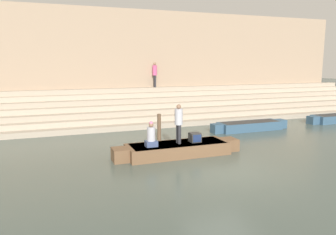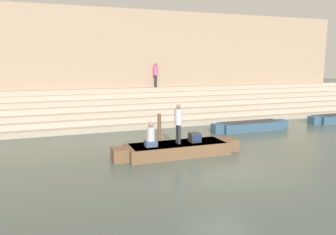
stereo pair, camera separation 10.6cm
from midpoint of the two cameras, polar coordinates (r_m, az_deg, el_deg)
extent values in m
plane|color=#47544C|center=(12.00, 9.11, -9.26)|extent=(120.00, 120.00, 0.00)
cube|color=tan|center=(21.33, -4.63, -0.46)|extent=(36.00, 4.61, 0.30)
cube|color=#B2A28D|center=(21.59, -4.88, 0.47)|extent=(36.00, 3.95, 0.30)
cube|color=tan|center=(21.86, -5.12, 1.38)|extent=(36.00, 3.29, 0.30)
cube|color=#B2A28D|center=(22.13, -5.36, 2.27)|extent=(36.00, 2.63, 0.30)
cube|color=tan|center=(22.41, -5.59, 3.13)|extent=(36.00, 1.97, 0.30)
cube|color=#B2A28D|center=(22.70, -5.81, 3.97)|extent=(36.00, 1.32, 0.30)
cube|color=tan|center=(22.99, -6.03, 4.79)|extent=(36.00, 0.66, 0.30)
cube|color=tan|center=(23.81, -6.67, 9.22)|extent=(34.20, 1.20, 7.47)
cube|color=brown|center=(23.48, -6.15, 0.81)|extent=(34.20, 0.12, 0.60)
cube|color=brown|center=(13.77, 1.52, -5.54)|extent=(4.31, 1.41, 0.52)
cube|color=tan|center=(13.71, 1.52, -4.60)|extent=(3.96, 1.31, 0.05)
cube|color=brown|center=(14.83, 10.39, -4.60)|extent=(0.60, 0.77, 0.52)
cube|color=brown|center=(13.09, -8.58, -6.45)|extent=(0.60, 0.77, 0.52)
cylinder|color=olive|center=(14.25, -2.10, -4.37)|extent=(2.23, 0.04, 0.04)
cylinder|color=#28282D|center=(13.68, 1.49, -2.82)|extent=(0.14, 0.14, 0.79)
cylinder|color=#28282D|center=(13.51, 1.77, -2.97)|extent=(0.14, 0.14, 0.79)
cylinder|color=#B2B2BC|center=(13.46, 1.64, 0.12)|extent=(0.33, 0.33, 0.66)
sphere|color=#8C664C|center=(13.40, 1.65, 1.91)|extent=(0.19, 0.19, 0.19)
cube|color=#3D4C75|center=(13.17, -3.17, -4.57)|extent=(0.47, 0.37, 0.23)
cylinder|color=#B2B2BC|center=(13.08, -3.18, -2.89)|extent=(0.33, 0.33, 0.56)
sphere|color=#8C664C|center=(13.00, -3.20, -1.28)|extent=(0.19, 0.19, 0.19)
sphere|color=pink|center=(12.99, -3.20, -0.99)|extent=(0.16, 0.16, 0.16)
cube|color=#2D2D2D|center=(13.92, 4.48, -3.47)|extent=(0.44, 0.44, 0.39)
cube|color=navy|center=(13.73, 4.87, -3.66)|extent=(0.36, 0.02, 0.31)
cube|color=#33516B|center=(19.36, 13.89, -1.44)|extent=(3.75, 1.10, 0.49)
cube|color=#2D2D2D|center=(19.32, 13.92, -0.80)|extent=(3.45, 1.00, 0.05)
cube|color=#33516B|center=(20.63, 18.82, -1.01)|extent=(0.53, 0.61, 0.49)
cube|color=#33516B|center=(18.26, 8.32, -1.92)|extent=(0.53, 0.61, 0.49)
cube|color=#33516B|center=(22.64, 23.80, -0.42)|extent=(0.54, 0.61, 0.49)
cylinder|color=brown|center=(16.34, -1.74, -1.68)|extent=(0.19, 0.19, 1.33)
cylinder|color=#28282D|center=(23.45, -2.51, 6.33)|extent=(0.13, 0.13, 0.84)
cylinder|color=#28282D|center=(23.28, -2.38, 6.31)|extent=(0.13, 0.13, 0.84)
cylinder|color=#C64C7F|center=(23.34, -2.46, 8.21)|extent=(0.32, 0.32, 0.70)
sphere|color=#8C664C|center=(23.33, -2.47, 9.31)|extent=(0.20, 0.20, 0.20)
camera|label=1|loc=(0.05, -90.21, -0.03)|focal=35.00mm
camera|label=2|loc=(0.05, 89.79, 0.03)|focal=35.00mm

